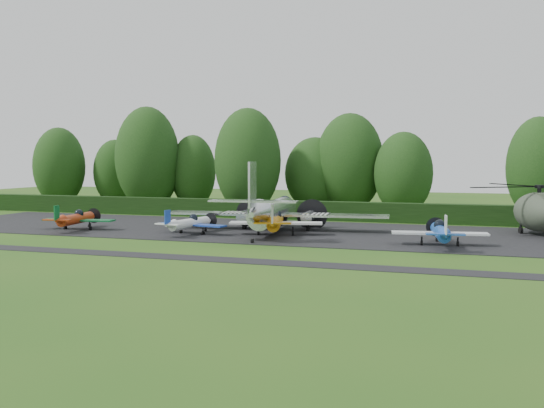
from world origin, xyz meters
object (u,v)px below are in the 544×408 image
(light_plane_white, at_px, (190,223))
(helicopter, at_px, (539,208))
(light_plane_red, at_px, (76,219))
(light_plane_blue, at_px, (440,232))
(light_plane_orange, at_px, (276,221))
(transport_plane, at_px, (272,212))

(light_plane_white, distance_m, helicopter, 29.76)
(light_plane_red, xyz_separation_m, light_plane_blue, (31.99, -0.38, 0.05))
(light_plane_red, relative_size, light_plane_blue, 0.95)
(light_plane_white, bearing_deg, light_plane_orange, 0.76)
(transport_plane, height_order, light_plane_red, transport_plane)
(light_plane_red, bearing_deg, helicopter, 20.21)
(transport_plane, xyz_separation_m, light_plane_white, (-6.11, -4.04, -0.82))
(transport_plane, bearing_deg, light_plane_red, -160.22)
(transport_plane, height_order, light_plane_orange, transport_plane)
(light_plane_red, distance_m, helicopter, 40.69)
(light_plane_red, relative_size, helicopter, 0.45)
(transport_plane, xyz_separation_m, helicopter, (22.29, 4.75, 0.49))
(light_plane_red, bearing_deg, light_plane_orange, 12.56)
(light_plane_red, xyz_separation_m, helicopter, (39.64, 9.09, 1.23))
(light_plane_orange, bearing_deg, light_plane_blue, 5.34)
(transport_plane, distance_m, helicopter, 22.79)
(light_plane_orange, height_order, light_plane_blue, light_plane_orange)
(light_plane_white, distance_m, light_plane_orange, 7.41)
(light_plane_blue, relative_size, helicopter, 0.47)
(transport_plane, distance_m, light_plane_red, 17.91)
(light_plane_red, bearing_deg, transport_plane, 21.33)
(light_plane_white, bearing_deg, transport_plane, 23.26)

